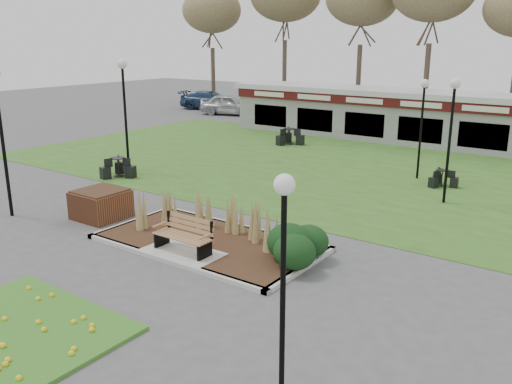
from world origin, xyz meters
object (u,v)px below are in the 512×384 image
Objects in this scene: food_pavilion at (430,118)px; lamp_post_mid_right at (423,107)px; park_bench at (185,234)px; car_blue at (210,100)px; lamp_post_near_right at (284,242)px; car_silver at (231,105)px; lamp_post_mid_left at (124,91)px; lamp_post_far_right at (452,113)px; brick_planter at (101,204)px; bistro_set_a at (119,170)px; car_black at (270,101)px; bistro_set_b at (289,139)px; bistro_set_c at (442,181)px.

food_pavilion is 5.99× the size of lamp_post_mid_right.
park_bench is 0.33× the size of car_blue.
lamp_post_near_right is at bearing -76.72° from food_pavilion.
food_pavilion is 5.28× the size of car_silver.
lamp_post_mid_left is at bearing -165.43° from car_blue.
food_pavilion is 5.60× the size of lamp_post_far_right.
lamp_post_near_right reaches higher than car_silver.
brick_planter is 11.15m from lamp_post_near_right.
park_bench is 1.13× the size of brick_planter.
lamp_post_mid_left reaches higher than lamp_post_near_right.
lamp_post_near_right is 34.63m from car_silver.
car_black is (-7.17, 22.00, 0.52)m from bistro_set_a.
lamp_post_mid_right is 0.83× the size of car_black.
lamp_post_near_right reaches higher than bistro_set_a.
lamp_post_mid_left is at bearing -164.59° from lamp_post_far_right.
bistro_set_a is (-8.22, -14.96, -1.19)m from food_pavilion.
bistro_set_b is 14.69m from car_black.
brick_planter is at bearing -134.23° from car_black.
food_pavilion is 7.78m from bistro_set_b.
bistro_set_b is at bearing 148.97° from lamp_post_far_right.
brick_planter is 0.29× the size of car_blue.
lamp_post_mid_left is 22.56m from car_blue.
lamp_post_mid_right reaches higher than brick_planter.
lamp_post_far_right reaches higher than lamp_post_near_right.
lamp_post_mid_left is (-8.40, -14.24, 2.07)m from food_pavilion.
bistro_set_b is 0.34× the size of car_silver.
lamp_post_mid_left is at bearing -149.05° from lamp_post_mid_right.
lamp_post_far_right reaches higher than car_blue.
lamp_post_near_right is 22.50m from bistro_set_b.
bistro_set_a is at bearing -100.58° from bistro_set_b.
lamp_post_mid_right is at bearing -136.52° from car_blue.
food_pavilion is at bearing 103.28° from lamp_post_near_right.
bistro_set_b is at bearing -140.99° from car_blue.
car_black is at bearing 119.91° from park_bench.
lamp_post_near_right reaches higher than food_pavilion.
bistro_set_a is 0.32× the size of car_silver.
food_pavilion is (4.40, 18.96, 1.00)m from brick_planter.
brick_planter is 13.15m from lamp_post_mid_right.
lamp_post_far_right reaches higher than park_bench.
car_black reaches higher than park_bench.
food_pavilion is 9.28m from bistro_set_c.
brick_planter reaches higher than bistro_set_c.
lamp_post_near_right is 0.79× the size of lamp_post_mid_left.
brick_planter is 5.53m from bistro_set_a.
lamp_post_near_right is 2.40× the size of bistro_set_b.
lamp_post_far_right reaches higher than brick_planter.
lamp_post_mid_right is at bearing -74.30° from food_pavilion.
brick_planter reaches higher than bistro_set_b.
car_silver is (-16.45, 22.93, 0.21)m from park_bench.
car_black reaches higher than bistro_set_c.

